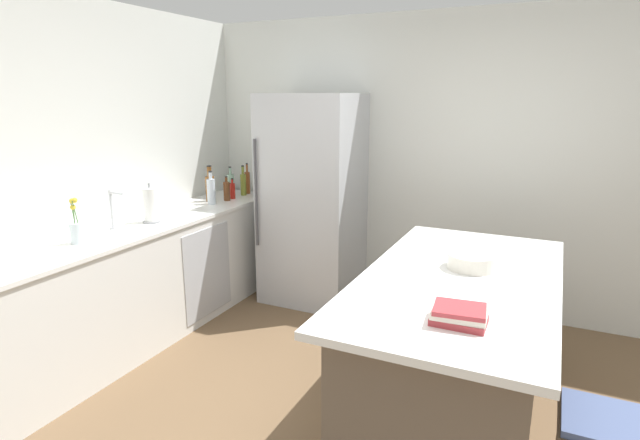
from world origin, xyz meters
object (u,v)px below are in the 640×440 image
soda_bottle (211,191)px  whiskey_bottle (210,187)px  olive_oil_bottle (243,184)px  cookbook_stack (459,315)px  vinegar_bottle (247,182)px  kitchen_island (455,351)px  syrup_bottle (227,191)px  refrigerator (312,200)px  mixing_bowl (472,261)px  gin_bottle (231,185)px  paper_towel_roll (151,206)px  flower_vase (76,230)px  hot_sauce_bottle (233,190)px  sink_faucet (113,209)px

soda_bottle → whiskey_bottle: bearing=131.6°
olive_oil_bottle → cookbook_stack: bearing=-39.3°
soda_bottle → vinegar_bottle: bearing=88.4°
kitchen_island → syrup_bottle: size_ratio=8.42×
refrigerator → mixing_bowl: 2.03m
kitchen_island → gin_bottle: gin_bottle is taller
refrigerator → vinegar_bottle: refrigerator is taller
kitchen_island → olive_oil_bottle: (-2.39, 1.43, 0.58)m
paper_towel_roll → whiskey_bottle: 0.87m
flower_vase → cookbook_stack: bearing=-3.0°
kitchen_island → syrup_bottle: 2.70m
kitchen_island → mixing_bowl: size_ratio=7.09×
hot_sauce_bottle → syrup_bottle: size_ratio=0.85×
flower_vase → whiskey_bottle: whiskey_bottle is taller
refrigerator → cookbook_stack: refrigerator is taller
syrup_bottle → mixing_bowl: syrup_bottle is taller
refrigerator → flower_vase: size_ratio=6.05×
flower_vase → gin_bottle: (-0.03, 1.81, 0.02)m
paper_towel_roll → vinegar_bottle: bearing=89.2°
paper_towel_roll → cookbook_stack: 2.65m
gin_bottle → soda_bottle: soda_bottle is taller
flower_vase → paper_towel_roll: 0.67m
sink_faucet → kitchen_island: bearing=2.3°
whiskey_bottle → soda_bottle: whiskey_bottle is taller
olive_oil_bottle → gin_bottle: 0.13m
flower_vase → olive_oil_bottle: size_ratio=1.06×
olive_oil_bottle → syrup_bottle: 0.29m
soda_bottle → paper_towel_roll: bearing=-90.2°
paper_towel_roll → olive_oil_bottle: size_ratio=1.04×
olive_oil_bottle → cookbook_stack: (2.49, -2.04, -0.08)m
flower_vase → vinegar_bottle: (0.05, 2.00, 0.02)m
flower_vase → gin_bottle: size_ratio=1.08×
paper_towel_roll → soda_bottle: bearing=89.8°
sink_faucet → olive_oil_bottle: bearing=85.5°
sink_faucet → syrup_bottle: 1.25m
gin_bottle → mixing_bowl: bearing=-25.0°
olive_oil_bottle → mixing_bowl: bearing=-27.5°
hot_sauce_bottle → syrup_bottle: 0.10m
paper_towel_roll → gin_bottle: (-0.05, 1.15, -0.02)m
gin_bottle → syrup_bottle: size_ratio=1.25×
paper_towel_roll → mixing_bowl: bearing=-0.6°
refrigerator → olive_oil_bottle: (-0.79, 0.05, 0.08)m
flower_vase → cookbook_stack: (2.55, -0.13, -0.06)m
olive_oil_bottle → gin_bottle: size_ratio=1.02×
flower_vase → hot_sauce_bottle: 1.72m
gin_bottle → paper_towel_roll: bearing=-87.4°
olive_oil_bottle → whiskey_bottle: whiskey_bottle is taller
syrup_bottle → soda_bottle: bearing=-101.0°
gin_bottle → cookbook_stack: size_ratio=1.22×
sink_faucet → vinegar_bottle: (0.10, 1.63, -0.04)m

